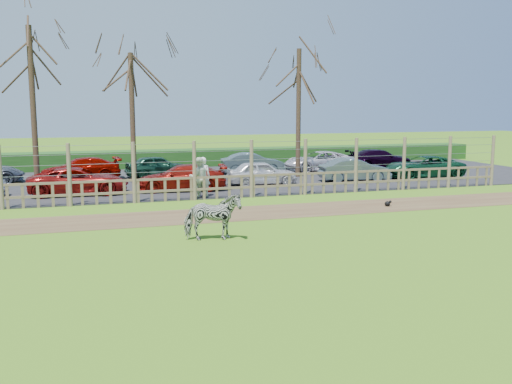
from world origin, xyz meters
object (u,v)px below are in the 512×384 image
object	(u,v)px
crow	(388,204)
car_9	(80,169)
zebra	(213,217)
tree_mid	(131,87)
visitor_b	(199,177)
tree_right	(299,82)
car_12	(319,161)
visitor_a	(203,177)
car_4	(262,173)
car_5	(355,170)
car_13	(380,159)
car_10	(158,166)
car_2	(79,181)
car_11	(252,163)
car_6	(424,167)
tree_left	(31,68)
car_3	(182,178)

from	to	relation	value
crow	car_9	world-z (taller)	car_9
zebra	tree_mid	bearing A→B (deg)	13.31
visitor_b	car_9	xyz separation A→B (m)	(-4.87, 7.26, -0.26)
tree_right	car_12	bearing A→B (deg)	42.51
visitor_a	car_4	size ratio (longest dim) A/B	0.49
visitor_b	car_5	size ratio (longest dim) A/B	0.47
tree_right	car_12	xyz separation A→B (m)	(2.15, 1.97, -4.60)
crow	car_13	world-z (taller)	car_13
crow	car_10	xyz separation A→B (m)	(-7.48, 11.81, 0.52)
car_2	car_11	world-z (taller)	same
car_6	tree_left	bearing A→B (deg)	-86.78
visitor_b	car_10	world-z (taller)	visitor_b
car_6	visitor_a	bearing A→B (deg)	-71.36
tree_left	car_4	world-z (taller)	tree_left
car_3	car_11	bearing A→B (deg)	144.17
car_11	tree_mid	bearing A→B (deg)	115.59
zebra	car_5	distance (m)	14.47
car_5	car_12	bearing A→B (deg)	6.08
tree_right	car_4	xyz separation A→B (m)	(-2.96, -2.65, -4.60)
tree_left	car_12	size ratio (longest dim) A/B	1.82
car_11	car_6	bearing A→B (deg)	-113.95
crow	tree_right	bearing A→B (deg)	89.97
car_4	car_6	world-z (taller)	same
visitor_b	car_10	bearing A→B (deg)	-85.01
car_2	zebra	bearing A→B (deg)	-157.21
tree_left	car_6	world-z (taller)	tree_left
tree_mid	visitor_a	distance (m)	6.77
car_4	car_6	size ratio (longest dim) A/B	0.82
tree_left	car_5	bearing A→B (deg)	-4.86
tree_left	car_12	bearing A→B (deg)	12.51
car_9	car_12	xyz separation A→B (m)	(13.73, 0.21, 0.00)
zebra	car_13	distance (m)	21.11
car_2	car_12	size ratio (longest dim) A/B	1.00
crow	zebra	bearing A→B (deg)	-155.84
visitor_a	car_5	world-z (taller)	visitor_a
car_3	car_10	distance (m)	5.42
car_2	car_3	xyz separation A→B (m)	(4.57, -0.22, 0.00)
visitor_a	visitor_b	xyz separation A→B (m)	(-0.20, -0.11, 0.00)
tree_left	crow	xyz separation A→B (m)	(13.50, -8.27, -5.50)
tree_right	car_13	xyz separation A→B (m)	(6.37, 2.23, -4.60)
tree_left	visitor_a	distance (m)	9.28
car_2	car_5	size ratio (longest dim) A/B	1.19
car_11	car_13	bearing A→B (deg)	-83.62
car_4	car_11	size ratio (longest dim) A/B	0.97
tree_mid	car_10	bearing A→B (deg)	59.24
tree_mid	tree_right	world-z (taller)	tree_right
zebra	crow	xyz separation A→B (m)	(7.90, 3.54, -0.59)
crow	car_13	distance (m)	13.60
tree_left	car_4	xyz separation A→B (m)	(10.54, -1.15, -4.98)
tree_left	car_13	xyz separation A→B (m)	(19.87, 3.73, -4.98)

